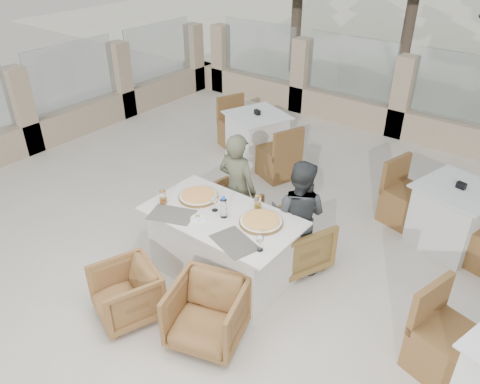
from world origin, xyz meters
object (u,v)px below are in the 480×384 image
Objects in this scene: pizza_right at (261,221)px; bg_table_a at (257,138)px; armchair_far_right at (294,241)px; diner_left at (237,189)px; bg_table_b at (452,217)px; beer_glass_left at (163,197)px; armchair_near_left at (126,293)px; dining_table at (223,245)px; water_bottle at (224,207)px; diner_right at (298,216)px; beer_glass_right at (258,202)px; pizza_left at (198,196)px; olive_dish at (198,217)px; armchair_far_left at (226,214)px; wine_glass_centre at (215,203)px; wine_glass_corner at (260,242)px; armchair_near_right at (207,313)px.

pizza_right is 0.26× the size of bg_table_a.
pizza_right reaches higher than armchair_far_right.
diner_left is 0.83× the size of bg_table_b.
beer_glass_left is 0.25× the size of armchair_near_left.
water_bottle reaches higher than dining_table.
water_bottle is at bearing -159.38° from pizza_right.
beer_glass_right is at bearing 30.79° from diner_right.
pizza_left is at bearing 166.34° from dining_table.
bg_table_b is (1.25, 1.42, 0.07)m from armchair_far_right.
bg_table_a is at bearing -21.50° from armchair_far_right.
water_bottle is 0.18× the size of diner_right.
bg_table_b is (1.36, 1.91, -0.41)m from pizza_right.
beer_glass_left is 1.35× the size of olive_dish.
armchair_far_left is 0.52× the size of diner_right.
pizza_right is 0.32× the size of diner_left.
wine_glass_centre reaches higher than bg_table_a.
armchair_near_left is (-0.20, -0.83, -0.52)m from olive_dish.
pizza_left is 2.94× the size of beer_glass_right.
beer_glass_right is 0.87m from armchair_far_left.
wine_glass_corner is 0.11× the size of bg_table_a.
armchair_far_right is 2.58m from bg_table_a.
diner_right reaches higher than pizza_right.
pizza_left reaches higher than bg_table_a.
diner_left is (-0.33, 0.65, -0.21)m from water_bottle.
armchair_far_left is 1.01× the size of armchair_near_right.
pizza_left is at bearing 15.96° from diner_right.
dining_table is 0.60m from beer_glass_right.
wine_glass_centre is at bearing 98.03° from armchair_near_left.
armchair_far_right is (0.11, 0.49, -0.49)m from pizza_right.
beer_glass_left is at bearing 59.11° from armchair_far_right.
beer_glass_left is at bearing 178.92° from wine_glass_corner.
bg_table_a is at bearing 104.77° from beer_glass_left.
armchair_far_right is at bearing 98.64° from wine_glass_corner.
beer_glass_right is 0.64m from olive_dish.
diner_right reaches higher than olive_dish.
wine_glass_centre is at bearing 167.45° from water_bottle.
wine_glass_centre is at bearing -168.48° from pizza_right.
armchair_far_right reaches higher than armchair_near_left.
bg_table_a is at bearing 101.58° from armchair_near_right.
pizza_left is 3.82× the size of olive_dish.
pizza_right is 2.35× the size of wine_glass_centre.
water_bottle is 0.35× the size of armchair_far_right.
dining_table is 0.59m from pizza_right.
dining_table is 0.98× the size of bg_table_a.
wine_glass_corner reaches higher than olive_dish.
wine_glass_centre is 0.11× the size of bg_table_b.
bg_table_b reaches higher than armchair_far_left.
armchair_far_right is (-0.13, 0.84, -0.55)m from wine_glass_corner.
water_bottle is at bearing -117.53° from beer_glass_right.
armchair_far_left is 1.61m from armchair_near_left.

